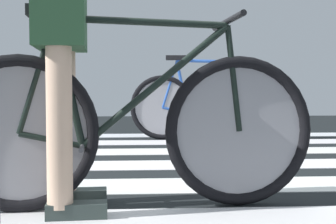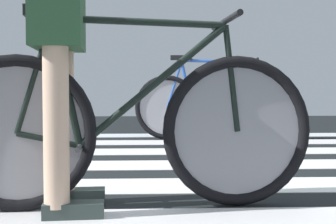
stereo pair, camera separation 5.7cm
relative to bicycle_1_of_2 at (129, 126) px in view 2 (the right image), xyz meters
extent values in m
cube|color=black|center=(0.39, 0.82, -0.40)|extent=(18.00, 14.00, 0.02)
cube|color=silver|center=(0.42, -0.24, -0.38)|extent=(5.20, 0.44, 0.00)
cube|color=silver|center=(0.43, 0.52, -0.38)|extent=(5.20, 0.44, 0.00)
cube|color=silver|center=(0.25, 1.28, -0.38)|extent=(5.20, 0.44, 0.00)
cube|color=silver|center=(0.27, 2.05, -0.38)|extent=(5.20, 0.44, 0.00)
cube|color=silver|center=(0.49, 2.79, -0.38)|extent=(5.20, 0.44, 0.00)
cube|color=silver|center=(0.39, 3.56, -0.38)|extent=(5.20, 0.44, 0.00)
torus|color=black|center=(-0.50, -0.04, -0.03)|extent=(0.72, 0.11, 0.72)
torus|color=black|center=(0.51, 0.04, -0.03)|extent=(0.72, 0.11, 0.72)
cylinder|color=gray|center=(-0.50, -0.04, -0.03)|extent=(0.61, 0.05, 0.61)
cylinder|color=gray|center=(0.51, 0.04, -0.03)|extent=(0.61, 0.05, 0.61)
cylinder|color=black|center=(0.05, 0.00, 0.48)|extent=(0.80, 0.09, 0.05)
cylinder|color=black|center=(0.11, 0.01, 0.19)|extent=(0.70, 0.09, 0.59)
cylinder|color=black|center=(-0.28, -0.02, 0.20)|extent=(0.16, 0.05, 0.59)
cylinder|color=black|center=(-0.36, -0.03, -0.06)|extent=(0.29, 0.05, 0.09)
cylinder|color=black|center=(-0.42, -0.03, 0.23)|extent=(0.19, 0.04, 0.53)
cylinder|color=black|center=(0.48, 0.04, 0.22)|extent=(0.09, 0.04, 0.50)
cube|color=black|center=(-0.34, -0.03, 0.52)|extent=(0.25, 0.11, 0.05)
cylinder|color=black|center=(0.45, 0.03, 0.49)|extent=(0.07, 0.52, 0.03)
cylinder|color=#4C4C51|center=(-0.22, -0.02, -0.09)|extent=(0.05, 0.34, 0.02)
cylinder|color=beige|center=(-0.33, 0.12, 0.13)|extent=(0.11, 0.11, 0.93)
cylinder|color=beige|center=(-0.30, -0.16, 0.13)|extent=(0.11, 0.11, 0.93)
cube|color=#274B2F|center=(-0.31, -0.02, 0.49)|extent=(0.25, 0.43, 0.28)
cube|color=#313D3A|center=(-0.26, 0.12, -0.35)|extent=(0.27, 0.12, 0.07)
cube|color=#313D3A|center=(-0.23, -0.16, -0.35)|extent=(0.27, 0.12, 0.07)
torus|color=black|center=(0.30, 3.09, -0.03)|extent=(0.72, 0.12, 0.72)
torus|color=black|center=(1.32, 3.00, -0.03)|extent=(0.72, 0.12, 0.72)
cylinder|color=gray|center=(0.30, 3.09, -0.03)|extent=(0.61, 0.06, 0.61)
cylinder|color=gray|center=(1.32, 3.00, -0.03)|extent=(0.61, 0.06, 0.61)
cylinder|color=#2A56B2|center=(0.86, 3.04, 0.48)|extent=(0.80, 0.10, 0.05)
cylinder|color=#2A56B2|center=(0.92, 3.04, 0.19)|extent=(0.70, 0.10, 0.59)
cylinder|color=#2A56B2|center=(0.52, 3.07, 0.20)|extent=(0.16, 0.05, 0.59)
cylinder|color=#2A56B2|center=(0.44, 3.08, -0.06)|extent=(0.29, 0.05, 0.09)
cylinder|color=#2A56B2|center=(0.38, 3.08, 0.23)|extent=(0.19, 0.04, 0.53)
cylinder|color=#2A56B2|center=(1.29, 3.01, 0.22)|extent=(0.09, 0.04, 0.50)
cube|color=black|center=(0.46, 3.08, 0.52)|extent=(0.25, 0.11, 0.05)
cylinder|color=black|center=(1.26, 3.01, 0.49)|extent=(0.07, 0.52, 0.03)
cylinder|color=#4C4C51|center=(0.58, 3.07, -0.09)|extent=(0.05, 0.34, 0.02)
camera|label=1|loc=(0.03, -2.22, 0.17)|focal=51.32mm
camera|label=2|loc=(0.09, -2.22, 0.17)|focal=51.32mm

